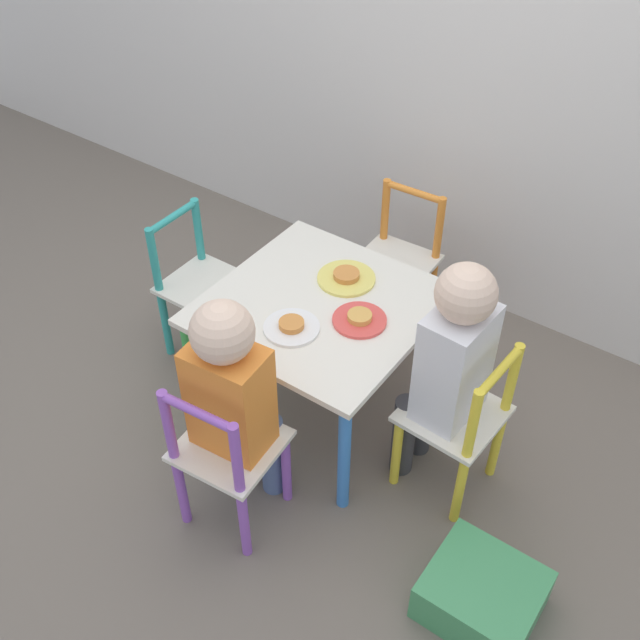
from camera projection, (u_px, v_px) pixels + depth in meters
ground_plane at (320, 403)px, 2.52m from camera, size 6.00×6.00×0.00m
kids_table at (320, 318)px, 2.26m from camera, size 0.63×0.63×0.44m
chair_yellow at (459, 423)px, 2.10m from camera, size 0.27×0.27×0.54m
chair_purple at (226, 456)px, 2.01m from camera, size 0.28×0.28×0.54m
chair_orange at (397, 265)px, 2.66m from camera, size 0.27×0.27×0.54m
chair_teal at (200, 288)px, 2.56m from camera, size 0.26×0.26×0.54m
child_right at (449, 361)px, 2.00m from camera, size 0.22×0.21×0.79m
child_front at (234, 393)px, 1.93m from camera, size 0.21×0.22×0.76m
plate_right at (360, 319)px, 2.16m from camera, size 0.16×0.16×0.03m
plate_front at (292, 327)px, 2.13m from camera, size 0.16×0.16×0.03m
plate_back at (346, 277)px, 2.31m from camera, size 0.18×0.18×0.03m
storage_bin at (482, 595)px, 1.93m from camera, size 0.28×0.26×0.13m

